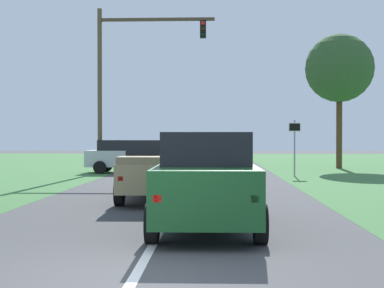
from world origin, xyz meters
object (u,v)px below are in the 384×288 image
pickup_truck_lead (159,169)px  crossing_suv_far (127,156)px  traffic_light (126,68)px  oak_tree_right (339,69)px  red_suv_near (206,179)px  keep_moving_sign (295,140)px

pickup_truck_lead → crossing_suv_far: size_ratio=1.23×
pickup_truck_lead → crossing_suv_far: bearing=103.1°
traffic_light → crossing_suv_far: bearing=83.2°
pickup_truck_lead → oak_tree_right: (9.43, 17.38, 5.20)m
traffic_light → crossing_suv_far: traffic_light is taller
red_suv_near → pickup_truck_lead: 5.53m
pickup_truck_lead → traffic_light: bearing=103.5°
pickup_truck_lead → oak_tree_right: bearing=61.5°
traffic_light → keep_moving_sign: size_ratio=3.18×
red_suv_near → crossing_suv_far: size_ratio=1.10×
traffic_light → crossing_suv_far: 4.72m
red_suv_near → traffic_light: size_ratio=0.56×
red_suv_near → keep_moving_sign: (4.14, 15.69, 0.71)m
red_suv_near → oak_tree_right: oak_tree_right is taller
pickup_truck_lead → crossing_suv_far: (-2.96, 12.68, -0.02)m
red_suv_near → traffic_light: bearing=104.2°
crossing_suv_far → pickup_truck_lead: bearing=-76.9°
oak_tree_right → red_suv_near: bearing=-109.2°
pickup_truck_lead → oak_tree_right: size_ratio=0.66×
crossing_suv_far → keep_moving_sign: bearing=-15.0°
red_suv_near → pickup_truck_lead: size_ratio=0.90×
traffic_light → keep_moving_sign: traffic_light is taller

